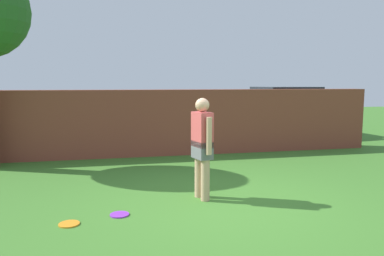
{
  "coord_description": "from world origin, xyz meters",
  "views": [
    {
      "loc": [
        -1.6,
        -5.22,
        1.86
      ],
      "look_at": [
        -0.1,
        1.62,
        1.0
      ],
      "focal_mm": 34.66,
      "sensor_mm": 36.0,
      "label": 1
    }
  ],
  "objects_px": {
    "person": "(202,144)",
    "frisbee_purple": "(120,215)",
    "frisbee_orange": "(69,224)",
    "car": "(285,112)"
  },
  "relations": [
    {
      "from": "person",
      "to": "frisbee_purple",
      "type": "bearing_deg",
      "value": 96.68
    },
    {
      "from": "person",
      "to": "frisbee_orange",
      "type": "bearing_deg",
      "value": 95.9
    },
    {
      "from": "frisbee_orange",
      "to": "frisbee_purple",
      "type": "distance_m",
      "value": 0.69
    },
    {
      "from": "person",
      "to": "frisbee_orange",
      "type": "xyz_separation_m",
      "value": [
        -1.98,
        -0.7,
        -0.89
      ]
    },
    {
      "from": "person",
      "to": "frisbee_orange",
      "type": "height_order",
      "value": "person"
    },
    {
      "from": "car",
      "to": "person",
      "type": "bearing_deg",
      "value": 46.21
    },
    {
      "from": "frisbee_orange",
      "to": "frisbee_purple",
      "type": "relative_size",
      "value": 1.0
    },
    {
      "from": "car",
      "to": "frisbee_purple",
      "type": "distance_m",
      "value": 8.88
    },
    {
      "from": "car",
      "to": "frisbee_orange",
      "type": "xyz_separation_m",
      "value": [
        -6.48,
        -6.86,
        -0.85
      ]
    },
    {
      "from": "car",
      "to": "frisbee_purple",
      "type": "height_order",
      "value": "car"
    }
  ]
}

